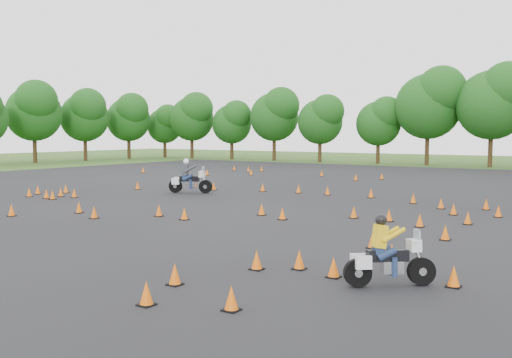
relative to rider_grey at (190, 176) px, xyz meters
The scene contains 6 objects.
ground 8.72m from the rider_grey, 47.16° to the right, with size 140.00×140.00×0.00m, color #2D5119.
asphalt_pad 5.98m from the rider_grey, ahead, with size 62.00×62.00×0.00m, color black.
treeline 30.76m from the rider_grey, 69.69° to the left, with size 87.30×32.57×10.99m.
traffic_cones 5.90m from the rider_grey, ahead, with size 36.65×33.19×0.45m.
rider_grey is the anchor object (origin of this frame).
rider_yellow 20.17m from the rider_grey, 37.53° to the right, with size 2.01×0.62×1.55m, color gold, non-canonical shape.
Camera 1 is at (14.38, -17.54, 3.31)m, focal length 40.00 mm.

